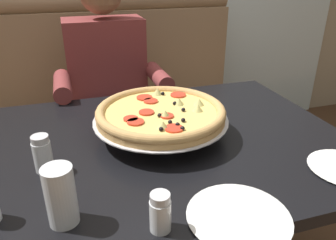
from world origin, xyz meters
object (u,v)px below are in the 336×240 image
(shaker_parmesan, at_px, (43,156))
(patio_chair, at_px, (228,41))
(drinking_glass, at_px, (61,199))
(booth_bench, at_px, (122,116))
(diner_main, at_px, (110,84))
(pizza, at_px, (162,113))
(plate_near_left, at_px, (239,214))
(dining_table, at_px, (164,160))
(shaker_oregano, at_px, (160,215))

(shaker_parmesan, height_order, patio_chair, patio_chair)
(shaker_parmesan, bearing_deg, drinking_glass, -78.28)
(booth_bench, xyz_separation_m, diner_main, (-0.09, -0.27, 0.31))
(pizza, height_order, plate_near_left, pizza)
(dining_table, relative_size, diner_main, 0.99)
(booth_bench, relative_size, drinking_glass, 10.57)
(plate_near_left, height_order, patio_chair, patio_chair)
(booth_bench, height_order, dining_table, booth_bench)
(shaker_parmesan, xyz_separation_m, plate_near_left, (0.44, -0.35, -0.04))
(shaker_parmesan, bearing_deg, diner_main, 68.53)
(dining_table, height_order, plate_near_left, plate_near_left)
(pizza, bearing_deg, patio_chair, 57.92)
(pizza, bearing_deg, drinking_glass, -134.21)
(booth_bench, bearing_deg, drinking_glass, -105.00)
(pizza, height_order, shaker_parmesan, pizza)
(shaker_parmesan, bearing_deg, booth_bench, 69.24)
(dining_table, distance_m, shaker_oregano, 0.44)
(dining_table, bearing_deg, patio_chair, 58.28)
(plate_near_left, bearing_deg, patio_chair, 63.47)
(pizza, bearing_deg, booth_bench, 90.28)
(shaker_oregano, relative_size, drinking_glass, 0.66)
(drinking_glass, bearing_deg, dining_table, 42.79)
(shaker_oregano, bearing_deg, pizza, 73.17)
(shaker_parmesan, distance_m, plate_near_left, 0.56)
(shaker_parmesan, xyz_separation_m, patio_chair, (1.78, 2.33, -0.24))
(patio_chair, bearing_deg, diner_main, -133.17)
(drinking_glass, bearing_deg, patio_chair, 56.02)
(booth_bench, bearing_deg, dining_table, -90.00)
(pizza, relative_size, shaker_parmesan, 4.13)
(booth_bench, distance_m, pizza, 0.99)
(pizza, bearing_deg, diner_main, 98.50)
(diner_main, relative_size, drinking_glass, 8.64)
(dining_table, relative_size, shaker_parmesan, 11.25)
(booth_bench, xyz_separation_m, dining_table, (0.00, -0.94, 0.24))
(pizza, xyz_separation_m, patio_chair, (1.39, 2.22, -0.28))
(patio_chair, bearing_deg, shaker_parmesan, -127.36)
(pizza, bearing_deg, shaker_parmesan, -163.90)
(shaker_parmesan, distance_m, shaker_oregano, 0.41)
(patio_chair, bearing_deg, drinking_glass, -123.98)
(booth_bench, xyz_separation_m, plate_near_left, (0.06, -1.36, 0.33))
(shaker_oregano, xyz_separation_m, plate_near_left, (0.19, -0.02, -0.03))
(shaker_parmesan, distance_m, drinking_glass, 0.24)
(diner_main, xyz_separation_m, pizza, (0.09, -0.63, 0.09))
(booth_bench, distance_m, dining_table, 0.97)
(booth_bench, height_order, shaker_parmesan, booth_bench)
(dining_table, xyz_separation_m, pizza, (0.00, 0.04, 0.16))
(dining_table, bearing_deg, pizza, 83.42)
(shaker_parmesan, relative_size, drinking_glass, 0.76)
(booth_bench, xyz_separation_m, drinking_glass, (-0.33, -1.25, 0.39))
(plate_near_left, xyz_separation_m, patio_chair, (1.34, 2.68, -0.21))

